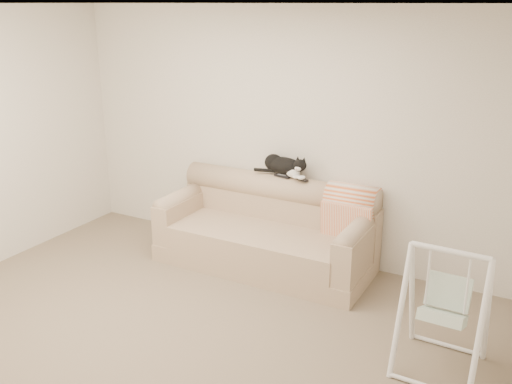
% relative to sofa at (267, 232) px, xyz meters
% --- Properties ---
extents(ground_plane, '(5.00, 5.00, 0.00)m').
position_rel_sofa_xyz_m(ground_plane, '(0.00, -1.62, -0.35)').
color(ground_plane, '#705E4C').
rests_on(ground_plane, ground).
extents(room_shell, '(5.04, 4.04, 2.60)m').
position_rel_sofa_xyz_m(room_shell, '(0.00, -1.62, 1.18)').
color(room_shell, beige).
rests_on(room_shell, ground).
extents(sofa, '(2.20, 0.93, 0.90)m').
position_rel_sofa_xyz_m(sofa, '(0.00, 0.00, 0.00)').
color(sofa, tan).
rests_on(sofa, ground).
extents(remote_a, '(0.19, 0.08, 0.03)m').
position_rel_sofa_xyz_m(remote_a, '(0.06, 0.22, 0.56)').
color(remote_a, black).
rests_on(remote_a, sofa).
extents(remote_b, '(0.17, 0.12, 0.02)m').
position_rel_sofa_xyz_m(remote_b, '(0.27, 0.21, 0.56)').
color(remote_b, black).
rests_on(remote_b, sofa).
extents(tuxedo_cat, '(0.60, 0.28, 0.24)m').
position_rel_sofa_xyz_m(tuxedo_cat, '(0.06, 0.25, 0.66)').
color(tuxedo_cat, black).
rests_on(tuxedo_cat, sofa).
extents(throw_blanket, '(0.51, 0.38, 0.58)m').
position_rel_sofa_xyz_m(throw_blanket, '(0.81, 0.23, 0.37)').
color(throw_blanket, orange).
rests_on(throw_blanket, sofa).
extents(baby_swing, '(0.61, 0.65, 0.98)m').
position_rel_sofa_xyz_m(baby_swing, '(1.96, -0.98, 0.14)').
color(baby_swing, white).
rests_on(baby_swing, ground).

